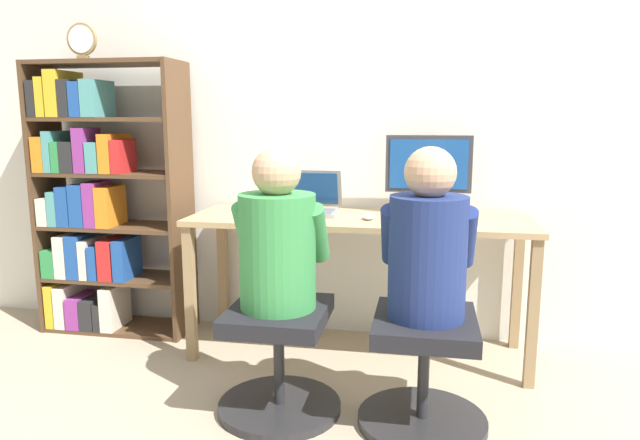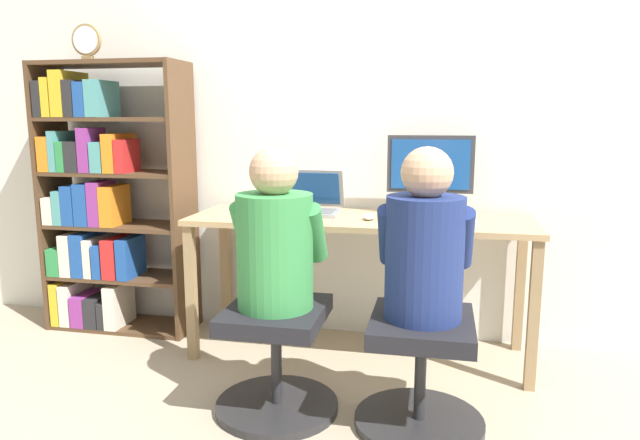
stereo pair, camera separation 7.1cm
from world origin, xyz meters
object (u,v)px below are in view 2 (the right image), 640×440
(keyboard, at_px, (429,219))
(desktop_monitor, at_px, (430,171))
(desk_clock, at_px, (86,41))
(office_chair_right, at_px, (276,355))
(person_at_laptop, at_px, (275,239))
(laptop, at_px, (307,204))
(office_chair_left, at_px, (421,369))
(person_at_monitor, at_px, (425,245))
(bookshelf, at_px, (100,204))

(keyboard, bearing_deg, desktop_monitor, 92.18)
(desk_clock, bearing_deg, office_chair_right, -28.40)
(keyboard, xyz_separation_m, person_at_laptop, (-0.63, -0.63, -0.00))
(laptop, height_order, desk_clock, desk_clock)
(office_chair_right, xyz_separation_m, person_at_laptop, (0.00, 0.00, 0.52))
(laptop, relative_size, keyboard, 0.81)
(office_chair_left, bearing_deg, person_at_laptop, 178.94)
(person_at_monitor, relative_size, person_at_laptop, 1.01)
(bookshelf, distance_m, desk_clock, 0.93)
(person_at_monitor, bearing_deg, desk_clock, 159.96)
(keyboard, xyz_separation_m, office_chair_left, (-0.00, -0.64, -0.52))
(laptop, bearing_deg, bookshelf, 179.91)
(office_chair_left, height_order, person_at_monitor, person_at_monitor)
(desk_clock, bearing_deg, person_at_laptop, -28.23)
(person_at_monitor, height_order, bookshelf, bookshelf)
(desk_clock, bearing_deg, laptop, 3.68)
(person_at_monitor, bearing_deg, keyboard, 89.66)
(laptop, relative_size, office_chair_right, 0.68)
(keyboard, relative_size, person_at_monitor, 0.65)
(office_chair_right, bearing_deg, desk_clock, 151.60)
(office_chair_right, distance_m, desk_clock, 2.05)
(keyboard, distance_m, office_chair_right, 1.03)
(person_at_laptop, relative_size, bookshelf, 0.43)
(person_at_laptop, bearing_deg, laptop, 93.00)
(desktop_monitor, distance_m, person_at_laptop, 1.07)
(office_chair_left, height_order, office_chair_right, same)
(keyboard, bearing_deg, office_chair_left, -90.34)
(bookshelf, bearing_deg, desktop_monitor, 2.22)
(desk_clock, bearing_deg, desktop_monitor, 4.72)
(laptop, bearing_deg, person_at_laptop, -87.00)
(person_at_monitor, distance_m, person_at_laptop, 0.62)
(desktop_monitor, distance_m, office_chair_right, 1.29)
(desktop_monitor, height_order, keyboard, desktop_monitor)
(bookshelf, height_order, desk_clock, desk_clock)
(person_at_monitor, distance_m, bookshelf, 2.09)
(person_at_monitor, bearing_deg, office_chair_right, 179.84)
(office_chair_right, bearing_deg, bookshelf, 149.65)
(laptop, xyz_separation_m, desk_clock, (-1.24, -0.08, 0.89))
(laptop, xyz_separation_m, bookshelf, (-1.28, 0.00, -0.04))
(keyboard, distance_m, office_chair_left, 0.82)
(bookshelf, relative_size, desk_clock, 8.26)
(desktop_monitor, bearing_deg, person_at_laptop, -126.21)
(office_chair_right, height_order, person_at_monitor, person_at_monitor)
(office_chair_right, bearing_deg, desktop_monitor, 53.94)
(person_at_laptop, distance_m, desk_clock, 1.72)
(person_at_monitor, bearing_deg, desktop_monitor, 90.29)
(desktop_monitor, xyz_separation_m, office_chair_left, (0.00, -0.86, -0.74))
(person_at_laptop, height_order, desk_clock, desk_clock)
(office_chair_right, bearing_deg, keyboard, 45.39)
(office_chair_right, distance_m, bookshelf, 1.62)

